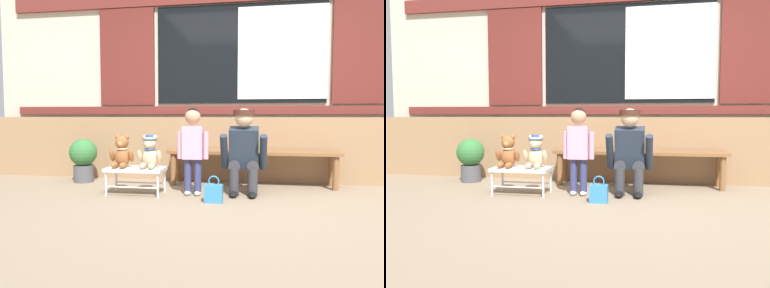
{
  "view_description": "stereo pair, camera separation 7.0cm",
  "coord_description": "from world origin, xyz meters",
  "views": [
    {
      "loc": [
        0.27,
        -3.64,
        0.88
      ],
      "look_at": [
        -0.47,
        0.56,
        0.55
      ],
      "focal_mm": 35.19,
      "sensor_mm": 36.0,
      "label": 1
    },
    {
      "loc": [
        0.34,
        -3.63,
        0.88
      ],
      "look_at": [
        -0.47,
        0.56,
        0.55
      ],
      "focal_mm": 35.19,
      "sensor_mm": 36.0,
      "label": 2
    }
  ],
  "objects": [
    {
      "name": "child_standing",
      "position": [
        -0.43,
        0.39,
        0.59
      ],
      "size": [
        0.35,
        0.18,
        0.96
      ],
      "color": "navy",
      "rests_on": "ground"
    },
    {
      "name": "handbag_on_ground",
      "position": [
        -0.16,
        0.07,
        0.1
      ],
      "size": [
        0.18,
        0.11,
        0.27
      ],
      "color": "teal",
      "rests_on": "ground"
    },
    {
      "name": "potted_plant",
      "position": [
        -1.99,
        0.94,
        0.32
      ],
      "size": [
        0.36,
        0.36,
        0.57
      ],
      "color": "#4C4C51",
      "rests_on": "ground"
    },
    {
      "name": "shop_facade",
      "position": [
        0.0,
        1.94,
        1.85
      ],
      "size": [
        7.58,
        0.26,
        3.71
      ],
      "color": "beige",
      "rests_on": "ground"
    },
    {
      "name": "brick_low_wall",
      "position": [
        0.0,
        1.43,
        0.42
      ],
      "size": [
        7.42,
        0.25,
        0.85
      ],
      "primitive_type": "cube",
      "color": "#997551",
      "rests_on": "ground"
    },
    {
      "name": "teddy_bear_with_hat",
      "position": [
        -0.9,
        0.31,
        0.47
      ],
      "size": [
        0.28,
        0.27,
        0.36
      ],
      "color": "#CCB289",
      "rests_on": "small_display_bench"
    },
    {
      "name": "small_display_bench",
      "position": [
        -1.06,
        0.31,
        0.27
      ],
      "size": [
        0.64,
        0.36,
        0.3
      ],
      "color": "silver",
      "rests_on": "ground"
    },
    {
      "name": "teddy_bear_plain",
      "position": [
        -1.22,
        0.31,
        0.46
      ],
      "size": [
        0.28,
        0.26,
        0.36
      ],
      "color": "#93562D",
      "rests_on": "small_display_bench"
    },
    {
      "name": "adult_crouching",
      "position": [
        0.13,
        0.52,
        0.48
      ],
      "size": [
        0.5,
        0.49,
        0.95
      ],
      "color": "#333338",
      "rests_on": "ground"
    },
    {
      "name": "ground_plane",
      "position": [
        0.0,
        0.0,
        0.0
      ],
      "size": [
        60.0,
        60.0,
        0.0
      ],
      "primitive_type": "plane",
      "color": "#84725B"
    },
    {
      "name": "wooden_bench_long",
      "position": [
        0.2,
        1.06,
        0.37
      ],
      "size": [
        2.1,
        0.4,
        0.44
      ],
      "color": "brown",
      "rests_on": "ground"
    }
  ]
}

